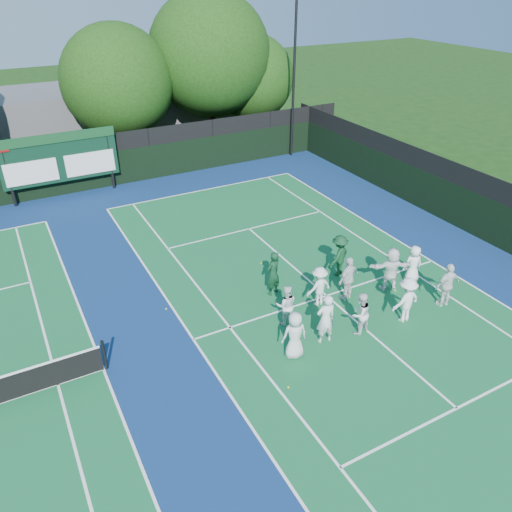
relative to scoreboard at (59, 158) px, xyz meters
name	(u,v)px	position (x,y,z in m)	size (l,w,h in m)	color
ground	(342,310)	(7.01, -15.59, -2.19)	(120.00, 120.00, 0.00)	#15350E
court_apron	(179,344)	(1.01, -14.59, -2.19)	(34.00, 32.00, 0.01)	navy
near_court	(327,296)	(7.01, -14.59, -2.18)	(11.05, 23.85, 0.01)	#135E31
back_fence	(80,168)	(1.01, 0.41, -0.83)	(34.00, 0.08, 3.00)	black
divider_fence_right	(495,216)	(16.01, -14.59, -0.83)	(0.08, 32.00, 3.00)	black
scoreboard	(59,158)	(0.00, 0.00, 0.00)	(6.00, 0.21, 3.55)	black
clubhouse	(114,114)	(5.01, 8.41, -0.19)	(18.00, 6.00, 4.00)	#56575B
light_pole_right	(295,55)	(14.51, 0.11, 4.11)	(1.20, 0.30, 10.12)	black
tree_c	(120,84)	(4.66, 3.99, 2.64)	(6.64, 6.64, 8.32)	black
tree_d	(211,57)	(10.69, 3.99, 3.76)	(7.71, 7.71, 10.00)	black
tree_e	(253,79)	(13.69, 3.99, 2.11)	(5.70, 5.70, 7.30)	black
tennis_ball_0	(288,387)	(3.19, -18.01, -2.16)	(0.07, 0.07, 0.07)	yellow
tennis_ball_1	(362,296)	(8.16, -15.28, -2.16)	(0.07, 0.07, 0.07)	yellow
tennis_ball_2	(395,291)	(9.54, -15.60, -2.16)	(0.07, 0.07, 0.07)	yellow
tennis_ball_3	(166,309)	(1.29, -12.51, -2.16)	(0.07, 0.07, 0.07)	yellow
tennis_ball_4	(261,263)	(5.95, -11.30, -2.16)	(0.07, 0.07, 0.07)	yellow
tennis_ball_5	(392,268)	(10.57, -14.24, -2.16)	(0.07, 0.07, 0.07)	yellow
player_front_0	(295,335)	(4.10, -16.86, -1.35)	(0.82, 0.54, 1.69)	silver
player_front_1	(326,319)	(5.39, -16.72, -1.27)	(0.67, 0.44, 1.84)	white
player_front_2	(360,314)	(6.70, -16.88, -1.40)	(0.76, 0.60, 1.57)	silver
player_front_3	(406,300)	(8.54, -17.10, -1.33)	(1.12, 0.64, 1.73)	white
player_front_4	(447,285)	(10.51, -17.11, -1.31)	(1.03, 0.43, 1.76)	white
player_back_0	(286,305)	(4.75, -15.27, -1.42)	(0.75, 0.59, 1.55)	silver
player_back_1	(319,286)	(6.41, -14.86, -1.40)	(1.02, 0.59, 1.58)	white
player_back_2	(348,278)	(7.58, -15.07, -1.30)	(1.05, 0.44, 1.79)	silver
player_back_3	(391,269)	(9.43, -15.31, -1.29)	(1.66, 0.53, 1.79)	white
player_back_4	(413,264)	(10.61, -15.29, -1.41)	(0.76, 0.50, 1.56)	white
coach_left	(273,273)	(5.28, -13.45, -1.28)	(0.67, 0.44, 1.82)	#0E361E
coach_right	(339,256)	(8.30, -13.52, -1.30)	(1.15, 0.66, 1.78)	#0F3A1E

